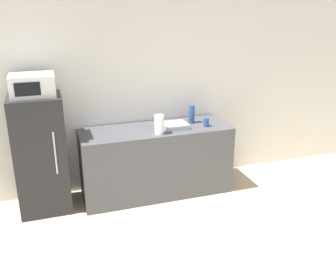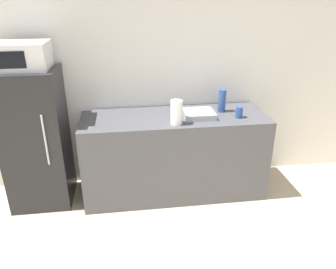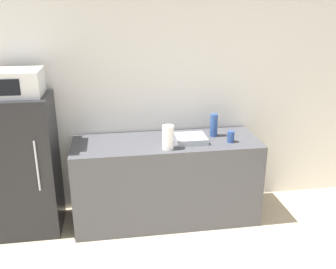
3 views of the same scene
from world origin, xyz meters
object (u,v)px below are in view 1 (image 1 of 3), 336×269
paper_towel_roll (159,125)px  bottle_tall (192,114)px  microwave (32,85)px  bottle_short (206,122)px  refrigerator (41,154)px

paper_towel_roll → bottle_tall: bearing=28.2°
microwave → bottle_short: size_ratio=4.11×
microwave → paper_towel_roll: microwave is taller
bottle_tall → bottle_short: bearing=-58.6°
microwave → paper_towel_roll: size_ratio=2.02×
microwave → paper_towel_roll: bearing=-9.8°
refrigerator → microwave: bearing=-107.8°
microwave → bottle_tall: (1.99, 0.05, -0.54)m
microwave → bottle_short: 2.21m
microwave → refrigerator: bearing=72.2°
paper_towel_roll → bottle_short: bearing=7.3°
paper_towel_roll → microwave: bearing=170.2°
refrigerator → bottle_short: bearing=-4.4°
refrigerator → paper_towel_roll: bearing=-9.8°
refrigerator → bottle_short: size_ratio=12.19×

